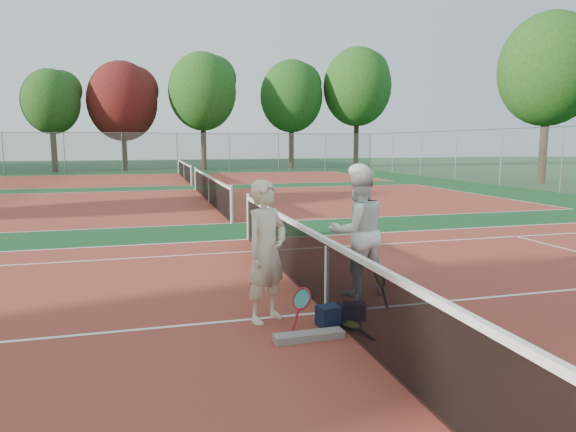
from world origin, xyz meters
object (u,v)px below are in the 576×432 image
at_px(net_main, 327,276).
at_px(water_bottle, 356,305).
at_px(racket_spare, 351,326).
at_px(sports_bag_navy, 331,316).
at_px(racket_red, 302,310).
at_px(racket_black_held, 379,289).
at_px(player_b, 358,232).
at_px(player_a, 266,251).
at_px(sports_bag_purple, 355,311).

xyz_separation_m(net_main, water_bottle, (0.33, -0.24, -0.36)).
bearing_deg(racket_spare, sports_bag_navy, 41.45).
bearing_deg(racket_red, sports_bag_navy, -33.76).
bearing_deg(racket_spare, racket_black_held, -60.00).
bearing_deg(racket_black_held, player_b, -95.11).
relative_size(player_b, racket_spare, 3.18).
height_order(player_a, sports_bag_navy, player_a).
height_order(player_a, racket_red, player_a).
relative_size(player_b, sports_bag_purple, 6.98).
distance_m(sports_bag_navy, water_bottle, 0.51).
distance_m(net_main, racket_red, 0.80).
distance_m(player_a, player_b, 1.77).
relative_size(racket_red, racket_black_held, 0.89).
relative_size(player_b, sports_bag_navy, 5.79).
relative_size(racket_spare, water_bottle, 2.00).
relative_size(racket_black_held, water_bottle, 1.94).
xyz_separation_m(player_a, water_bottle, (1.17, -0.17, -0.76)).
bearing_deg(sports_bag_navy, racket_black_held, 26.70).
xyz_separation_m(net_main, player_a, (-0.84, -0.07, 0.40)).
bearing_deg(water_bottle, player_b, 66.73).
distance_m(player_b, racket_black_held, 1.02).
xyz_separation_m(player_b, racket_red, (-1.26, -1.27, -0.69)).
distance_m(player_b, sports_bag_purple, 1.44).
bearing_deg(sports_bag_navy, net_main, 76.24).
bearing_deg(player_b, sports_bag_navy, 50.13).
relative_size(racket_red, sports_bag_purple, 1.90).
bearing_deg(player_a, water_bottle, -42.70).
bearing_deg(sports_bag_purple, net_main, 126.84).
relative_size(net_main, sports_bag_navy, 33.29).
height_order(racket_black_held, sports_bag_navy, racket_black_held).
relative_size(player_b, racket_red, 3.67).
bearing_deg(water_bottle, net_main, 144.07).
height_order(net_main, sports_bag_purple, net_main).
relative_size(racket_red, water_bottle, 1.74).
bearing_deg(sports_bag_purple, sports_bag_navy, -160.09).
height_order(racket_black_held, sports_bag_purple, racket_black_held).
relative_size(racket_spare, sports_bag_navy, 1.82).
distance_m(racket_spare, water_bottle, 0.48).
height_order(racket_red, sports_bag_purple, racket_red).
distance_m(net_main, racket_spare, 0.80).
relative_size(player_b, water_bottle, 6.37).
xyz_separation_m(racket_black_held, racket_spare, (-0.65, -0.59, -0.26)).
bearing_deg(player_b, racket_spare, 60.31).
relative_size(sports_bag_navy, water_bottle, 1.10).
bearing_deg(water_bottle, player_a, 171.73).
relative_size(player_a, sports_bag_navy, 5.51).
bearing_deg(racket_red, net_main, 3.66).
xyz_separation_m(racket_red, water_bottle, (0.85, 0.31, -0.11)).
xyz_separation_m(player_b, water_bottle, (-0.41, -0.96, -0.81)).
xyz_separation_m(player_b, sports_bag_navy, (-0.86, -1.20, -0.83)).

